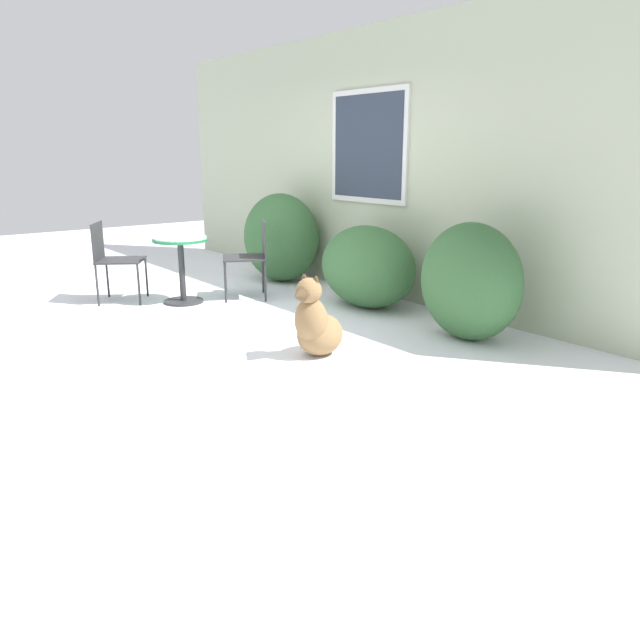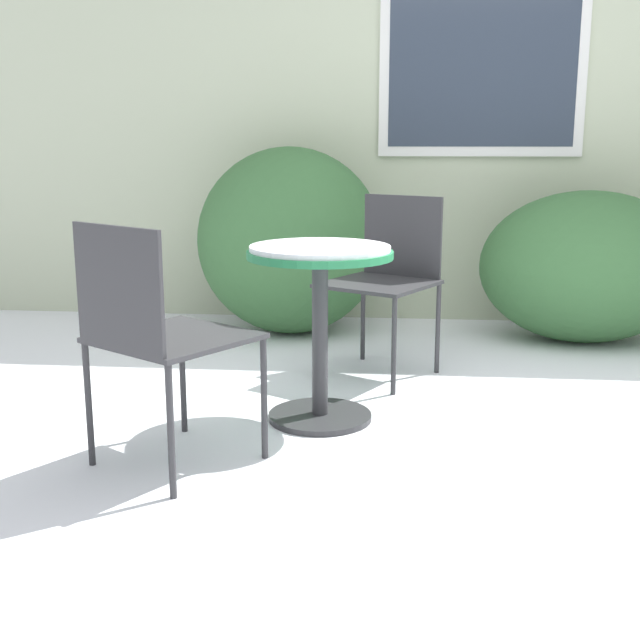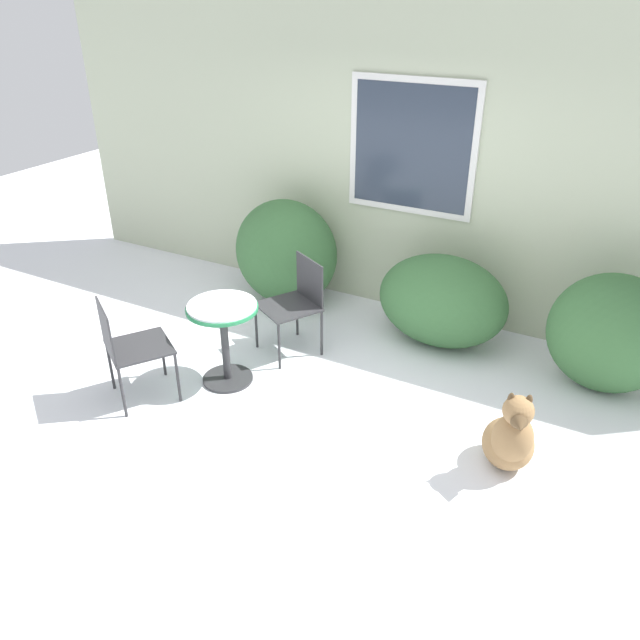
# 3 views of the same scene
# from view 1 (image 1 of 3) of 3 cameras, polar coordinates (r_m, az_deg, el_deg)

# --- Properties ---
(ground_plane) EXTENTS (16.00, 16.00, 0.00)m
(ground_plane) POSITION_cam_1_polar(r_m,az_deg,el_deg) (6.50, -10.96, 0.30)
(ground_plane) COLOR white
(house_wall) EXTENTS (8.00, 0.10, 2.98)m
(house_wall) POSITION_cam_1_polar(r_m,az_deg,el_deg) (7.52, 3.96, 14.12)
(house_wall) COLOR #B2BC9E
(house_wall) RESTS_ON ground_plane
(shrub_left) EXTENTS (1.11, 0.88, 1.12)m
(shrub_left) POSITION_cam_1_polar(r_m,az_deg,el_deg) (8.09, -3.58, 7.53)
(shrub_left) COLOR #386638
(shrub_left) RESTS_ON ground_plane
(shrub_middle) EXTENTS (1.22, 0.79, 0.88)m
(shrub_middle) POSITION_cam_1_polar(r_m,az_deg,el_deg) (6.72, 4.36, 4.88)
(shrub_middle) COLOR #386638
(shrub_middle) RESTS_ON ground_plane
(shrub_right) EXTENTS (1.01, 0.65, 1.05)m
(shrub_right) POSITION_cam_1_polar(r_m,az_deg,el_deg) (5.67, 13.58, 3.41)
(shrub_right) COLOR #386638
(shrub_right) RESTS_ON ground_plane
(patio_table) EXTENTS (0.59, 0.59, 0.74)m
(patio_table) POSITION_cam_1_polar(r_m,az_deg,el_deg) (7.04, -12.60, 5.85)
(patio_table) COLOR #2D2D30
(patio_table) RESTS_ON ground_plane
(patio_chair_near_table) EXTENTS (0.65, 0.65, 0.88)m
(patio_chair_near_table) POSITION_cam_1_polar(r_m,az_deg,el_deg) (7.16, -6.33, 6.03)
(patio_chair_near_table) COLOR #2D2D30
(patio_chair_near_table) RESTS_ON ground_plane
(patio_chair_far_side) EXTENTS (0.66, 0.66, 0.88)m
(patio_chair_far_side) POSITION_cam_1_polar(r_m,az_deg,el_deg) (7.30, -18.38, 5.52)
(patio_chair_far_side) COLOR #2D2D30
(patio_chair_far_side) RESTS_ON ground_plane
(dog) EXTENTS (0.47, 0.64, 0.70)m
(dog) POSITION_cam_1_polar(r_m,az_deg,el_deg) (5.10, -0.35, -0.52)
(dog) COLOR #937047
(dog) RESTS_ON ground_plane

